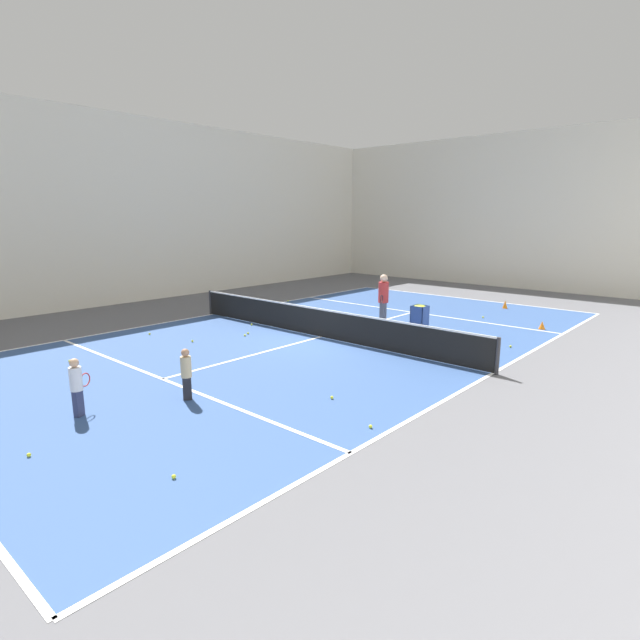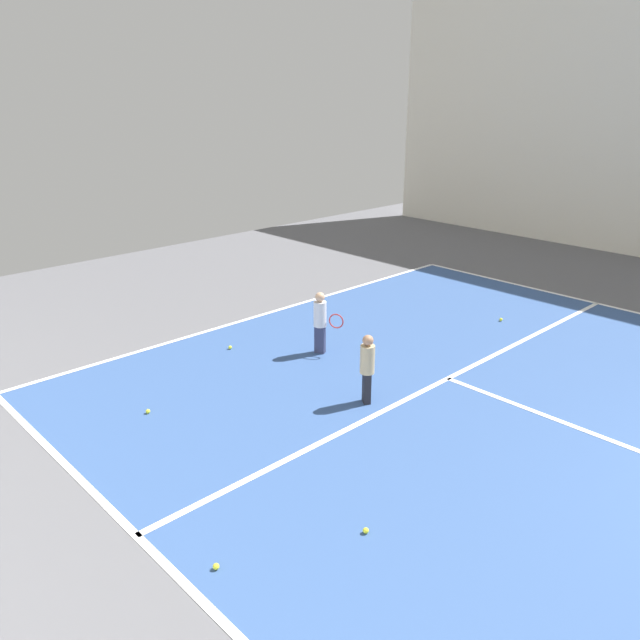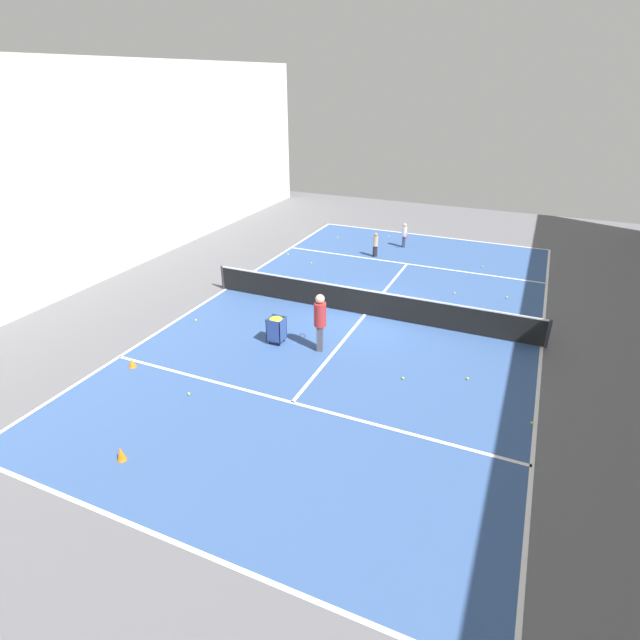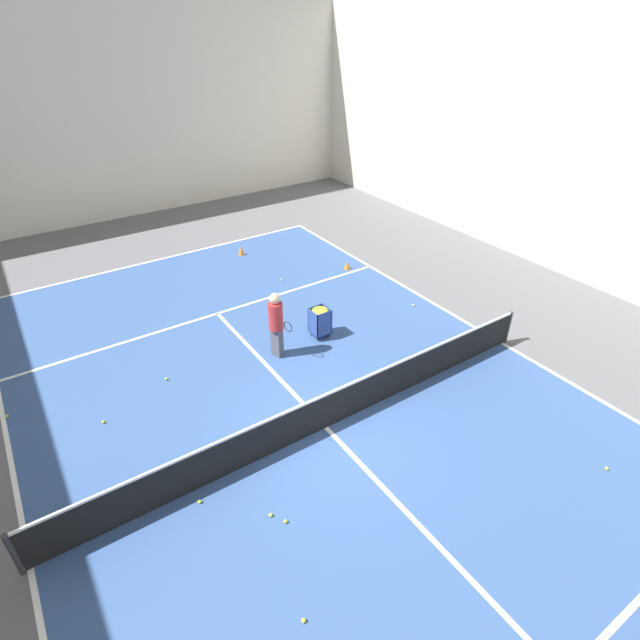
# 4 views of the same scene
# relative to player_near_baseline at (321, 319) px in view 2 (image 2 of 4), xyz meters

# --- Properties ---
(line_baseline_near) EXTENTS (11.61, 0.10, 0.00)m
(line_baseline_near) POSITION_rel_player_near_baseline_xyz_m (-0.80, -2.39, -0.67)
(line_baseline_near) COLOR white
(line_baseline_near) RESTS_ON ground
(line_service_near) EXTENTS (11.61, 0.10, 0.00)m
(line_service_near) POSITION_rel_player_near_baseline_xyz_m (-0.80, 2.31, -0.67)
(line_service_near) COLOR white
(line_service_near) RESTS_ON ground
(player_near_baseline) EXTENTS (0.41, 0.54, 1.18)m
(player_near_baseline) POSITION_rel_player_near_baseline_xyz_m (0.00, 0.00, 0.00)
(player_near_baseline) COLOR #2D3351
(player_near_baseline) RESTS_ON ground
(child_midcourt) EXTENTS (0.32, 0.32, 1.14)m
(child_midcourt) POSITION_rel_player_near_baseline_xyz_m (0.84, 1.93, -0.03)
(child_midcourt) COLOR black
(child_midcourt) RESTS_ON ground
(tennis_ball_0) EXTENTS (0.07, 0.07, 0.07)m
(tennis_ball_0) POSITION_rel_player_near_baseline_xyz_m (4.66, 3.35, -0.64)
(tennis_ball_0) COLOR yellow
(tennis_ball_0) RESTS_ON ground
(tennis_ball_5) EXTENTS (0.07, 0.07, 0.07)m
(tennis_ball_5) POSITION_rel_player_near_baseline_xyz_m (-3.96, 1.41, -0.64)
(tennis_ball_5) COLOR yellow
(tennis_ball_5) RESTS_ON ground
(tennis_ball_8) EXTENTS (0.07, 0.07, 0.07)m
(tennis_ball_8) POSITION_rel_player_near_baseline_xyz_m (3.52, -0.11, -0.64)
(tennis_ball_8) COLOR yellow
(tennis_ball_8) RESTS_ON ground
(tennis_ball_10) EXTENTS (0.07, 0.07, 0.07)m
(tennis_ball_10) POSITION_rel_player_near_baseline_xyz_m (3.14, 4.03, -0.64)
(tennis_ball_10) COLOR yellow
(tennis_ball_10) RESTS_ON ground
(tennis_ball_11) EXTENTS (0.07, 0.07, 0.07)m
(tennis_ball_11) POSITION_rel_player_near_baseline_xyz_m (1.13, -1.31, -0.64)
(tennis_ball_11) COLOR yellow
(tennis_ball_11) RESTS_ON ground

